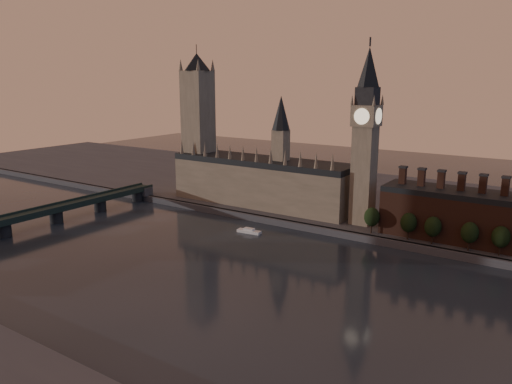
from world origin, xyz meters
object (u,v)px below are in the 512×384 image
Objects in this scene: victoria_tower at (198,120)px; westminster_bridge at (27,218)px; big_ben at (366,135)px; river_boat at (249,231)px.

victoria_tower is 0.54× the size of westminster_bridge.
big_ben reaches higher than river_boat.
river_boat is (77.75, -47.79, -57.98)m from victoria_tower.
westminster_bridge is at bearing -106.56° from victoria_tower.
westminster_bridge is at bearing -145.67° from big_ben.
victoria_tower is 108.12m from river_boat.
big_ben is 0.54× the size of westminster_bridge.
big_ben is 205.83m from westminster_bridge.
victoria_tower reaches higher than river_boat.
victoria_tower is 133.21m from westminster_bridge.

